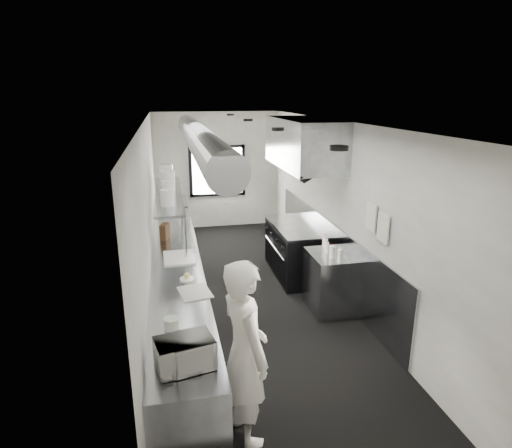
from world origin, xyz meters
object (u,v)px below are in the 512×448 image
bottle_station (331,282)px  far_work_table (172,220)px  small_plate (187,279)px  squeeze_bottle_a (340,256)px  exhaust_hood (303,143)px  squeeze_bottle_e (324,241)px  squeeze_bottle_c (327,248)px  deli_tub_b (171,323)px  range (297,250)px  squeeze_bottle_d (326,245)px  microwave (185,353)px  deli_tub_a (169,346)px  plate_stack_a (167,198)px  cutting_board (179,257)px  plate_stack_b (168,189)px  plate_stack_d (166,175)px  squeeze_bottle_b (332,252)px  knife_block (165,231)px  line_cook (245,352)px  prep_counter (178,290)px

bottle_station → far_work_table: 4.53m
small_plate → squeeze_bottle_a: size_ratio=0.95×
exhaust_hood → squeeze_bottle_e: (0.04, -1.09, -1.39)m
squeeze_bottle_c → deli_tub_b: bearing=-143.5°
exhaust_hood → squeeze_bottle_c: bearing=-90.9°
range → squeeze_bottle_d: squeeze_bottle_d is taller
microwave → squeeze_bottle_e: 3.52m
deli_tub_a → plate_stack_a: plate_stack_a is taller
squeeze_bottle_d → cutting_board: bearing=176.6°
plate_stack_b → squeeze_bottle_a: (2.34, -1.66, -0.71)m
range → far_work_table: 3.32m
plate_stack_d → squeeze_bottle_b: size_ratio=2.01×
bottle_station → knife_block: size_ratio=3.58×
squeeze_bottle_d → squeeze_bottle_e: bearing=77.8°
line_cook → microwave: (-0.55, -0.09, 0.12)m
cutting_board → deli_tub_a: bearing=-94.4°
microwave → squeeze_bottle_a: 3.06m
microwave → deli_tub_a: bearing=102.7°
cutting_board → squeeze_bottle_c: squeeze_bottle_c is taller
microwave → deli_tub_a: (-0.14, 0.29, -0.09)m
bottle_station → line_cook: bearing=-127.6°
squeeze_bottle_d → squeeze_bottle_e: size_ratio=0.94×
range → deli_tub_b: 3.86m
bottle_station → microwave: size_ratio=1.98×
prep_counter → exhaust_hood: bearing=28.1°
plate_stack_d → squeeze_bottle_a: size_ratio=1.96×
prep_counter → plate_stack_a: bearing=96.5°
far_work_table → squeeze_bottle_e: squeeze_bottle_e is taller
prep_counter → squeeze_bottle_a: (2.28, -0.53, 0.55)m
exhaust_hood → deli_tub_b: 4.12m
range → knife_block: size_ratio=6.36×
microwave → small_plate: 1.88m
range → plate_stack_b: 2.56m
exhaust_hood → plate_stack_a: size_ratio=8.81×
knife_block → squeeze_bottle_c: bearing=-8.8°
bottle_station → knife_block: bearing=153.0°
microwave → squeeze_bottle_c: (2.22, 2.41, -0.05)m
prep_counter → small_plate: bearing=-80.1°
cutting_board → plate_stack_d: bearing=93.2°
prep_counter → microwave: microwave is taller
range → cutting_board: size_ratio=2.70×
prep_counter → deli_tub_b: size_ratio=38.61×
plate_stack_b → bottle_station: bearing=-29.5°
bottle_station → line_cook: (-1.75, -2.27, 0.46)m
range → microwave: (-2.19, -3.76, 0.57)m
bottle_station → squeeze_bottle_e: 0.63m
deli_tub_a → knife_block: (-0.01, 3.32, 0.08)m
line_cook → knife_block: bearing=-3.9°
microwave → small_plate: microwave is taller
deli_tub_b → plate_stack_b: 3.10m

